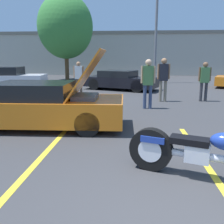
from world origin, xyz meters
TOP-DOWN VIEW (x-y plane):
  - parking_stripe_foreground at (-2.31, 1.08)m, footprint 0.12×5.87m
  - parking_stripe_middle at (0.69, 1.08)m, footprint 0.12×5.87m
  - far_building at (0.00, 25.55)m, footprint 32.00×4.20m
  - light_pole at (1.09, 16.11)m, footprint 1.21×0.28m
  - tree_background at (-5.90, 17.77)m, footprint 4.31×4.31m
  - motorcycle at (0.49, 1.25)m, footprint 2.33×1.07m
  - show_car_hood_open at (-3.02, 3.95)m, footprint 4.40×1.86m
  - parked_car_mid_left_row at (-1.31, 12.04)m, footprint 4.55×3.20m
  - parked_car_left_row at (-7.87, 11.68)m, footprint 4.38×2.27m
  - spectator_near_motorcycle at (-0.06, 6.65)m, footprint 0.52×0.23m
  - spectator_by_show_car at (-3.26, 9.85)m, footprint 0.52×0.21m
  - spectator_midground at (2.40, 8.38)m, footprint 0.52×0.22m
  - spectator_far_lot at (0.68, 8.20)m, footprint 0.52×0.24m

SIDE VIEW (x-z plane):
  - parking_stripe_foreground at x=-2.31m, z-range 0.00..0.01m
  - parking_stripe_middle at x=0.69m, z-range 0.00..0.01m
  - motorcycle at x=0.49m, z-range -0.08..0.91m
  - parked_car_mid_left_row at x=-1.31m, z-range -0.01..1.08m
  - show_car_hood_open at x=-3.02m, z-range -0.43..1.61m
  - parked_car_left_row at x=-7.87m, z-range -0.04..1.26m
  - spectator_by_show_car at x=-3.26m, z-range 0.15..1.78m
  - spectator_midground at x=2.40m, z-range 0.15..1.80m
  - spectator_near_motorcycle at x=-0.06m, z-range 0.18..1.95m
  - spectator_far_lot at x=0.68m, z-range 0.18..1.99m
  - far_building at x=0.00m, z-range 0.14..4.54m
  - tree_background at x=-5.90m, z-range 0.84..7.50m
  - light_pole at x=1.09m, z-range 0.38..8.18m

